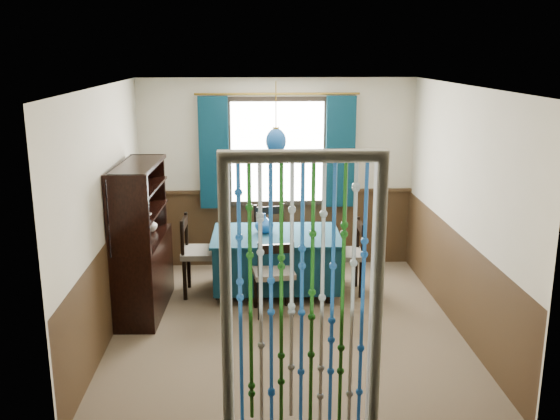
{
  "coord_description": "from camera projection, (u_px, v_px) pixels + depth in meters",
  "views": [
    {
      "loc": [
        -0.36,
        -6.09,
        2.83
      ],
      "look_at": [
        -0.03,
        0.64,
        1.1
      ],
      "focal_mm": 40.0,
      "sensor_mm": 36.0,
      "label": 1
    }
  ],
  "objects": [
    {
      "name": "chair_near",
      "position": [
        274.0,
        274.0,
        6.8
      ],
      "size": [
        0.48,
        0.46,
        0.88
      ],
      "rotation": [
        0.0,
        0.0,
        0.12
      ],
      "color": "black",
      "rests_on": "floor"
    },
    {
      "name": "wainscot_back",
      "position": [
        277.0,
        229.0,
        8.41
      ],
      "size": [
        3.6,
        0.0,
        3.6
      ],
      "primitive_type": "plane",
      "rotation": [
        1.57,
        0.0,
        0.0
      ],
      "color": "#3A2716",
      "rests_on": "ground"
    },
    {
      "name": "wainscot_right",
      "position": [
        454.0,
        278.0,
        6.57
      ],
      "size": [
        0.0,
        4.0,
        4.0
      ],
      "primitive_type": "plane",
      "rotation": [
        1.57,
        0.0,
        -1.57
      ],
      "color": "#3A2716",
      "rests_on": "ground"
    },
    {
      "name": "ceiling",
      "position": [
        286.0,
        86.0,
        5.99
      ],
      "size": [
        4.0,
        4.0,
        0.0
      ],
      "primitive_type": "plane",
      "rotation": [
        3.14,
        0.0,
        0.0
      ],
      "color": "silver",
      "rests_on": "ground"
    },
    {
      "name": "vase_sideboard",
      "position": [
        150.0,
        223.0,
        7.09
      ],
      "size": [
        0.23,
        0.23,
        0.18
      ],
      "primitive_type": "imported",
      "rotation": [
        0.0,
        0.0,
        0.42
      ],
      "color": "beige",
      "rests_on": "sideboard"
    },
    {
      "name": "bowl_shelf",
      "position": [
        140.0,
        216.0,
        6.43
      ],
      "size": [
        0.31,
        0.31,
        0.06
      ],
      "primitive_type": "imported",
      "rotation": [
        0.0,
        0.0,
        -0.39
      ],
      "color": "beige",
      "rests_on": "sideboard"
    },
    {
      "name": "chair_right",
      "position": [
        347.0,
        255.0,
        7.42
      ],
      "size": [
        0.43,
        0.45,
        0.89
      ],
      "rotation": [
        0.0,
        0.0,
        1.56
      ],
      "color": "black",
      "rests_on": "floor"
    },
    {
      "name": "wainscot_front",
      "position": [
        302.0,
        378.0,
        4.57
      ],
      "size": [
        3.6,
        0.0,
        3.6
      ],
      "primitive_type": "plane",
      "rotation": [
        -1.57,
        0.0,
        0.0
      ],
      "color": "#3A2716",
      "rests_on": "ground"
    },
    {
      "name": "chair_far",
      "position": [
        272.0,
        238.0,
        8.05
      ],
      "size": [
        0.51,
        0.49,
        0.9
      ],
      "rotation": [
        0.0,
        0.0,
        3.3
      ],
      "color": "black",
      "rests_on": "floor"
    },
    {
      "name": "wainscot_left",
      "position": [
        113.0,
        284.0,
        6.4
      ],
      "size": [
        0.0,
        4.0,
        4.0
      ],
      "primitive_type": "plane",
      "rotation": [
        1.57,
        0.0,
        1.57
      ],
      "color": "#3A2716",
      "rests_on": "ground"
    },
    {
      "name": "wall_left",
      "position": [
        106.0,
        214.0,
        6.22
      ],
      "size": [
        0.0,
        4.0,
        4.0
      ],
      "primitive_type": "plane",
      "rotation": [
        1.57,
        0.0,
        1.57
      ],
      "color": "beige",
      "rests_on": "ground"
    },
    {
      "name": "wall_right",
      "position": [
        461.0,
        209.0,
        6.39
      ],
      "size": [
        0.0,
        4.0,
        4.0
      ],
      "primitive_type": "plane",
      "rotation": [
        1.57,
        0.0,
        -1.57
      ],
      "color": "beige",
      "rests_on": "ground"
    },
    {
      "name": "chair_left",
      "position": [
        199.0,
        253.0,
        7.37
      ],
      "size": [
        0.46,
        0.48,
        0.96
      ],
      "rotation": [
        0.0,
        0.0,
        -1.6
      ],
      "color": "black",
      "rests_on": "floor"
    },
    {
      "name": "pendant_lamp",
      "position": [
        276.0,
        141.0,
        7.1
      ],
      "size": [
        0.24,
        0.24,
        0.82
      ],
      "color": "olive",
      "rests_on": "ceiling"
    },
    {
      "name": "wall_front",
      "position": [
        303.0,
        283.0,
        4.37
      ],
      "size": [
        3.6,
        0.0,
        3.6
      ],
      "primitive_type": "plane",
      "rotation": [
        -1.57,
        0.0,
        0.0
      ],
      "color": "beige",
      "rests_on": "ground"
    },
    {
      "name": "wall_back",
      "position": [
        277.0,
        174.0,
        8.24
      ],
      "size": [
        3.6,
        0.0,
        3.6
      ],
      "primitive_type": "plane",
      "rotation": [
        1.57,
        0.0,
        0.0
      ],
      "color": "beige",
      "rests_on": "ground"
    },
    {
      "name": "window",
      "position": [
        277.0,
        152.0,
        8.11
      ],
      "size": [
        1.32,
        0.12,
        1.42
      ],
      "primitive_type": "cube",
      "color": "black",
      "rests_on": "wall_back"
    },
    {
      "name": "floor",
      "position": [
        286.0,
        326.0,
        6.61
      ],
      "size": [
        4.0,
        4.0,
        0.0
      ],
      "primitive_type": "plane",
      "color": "brown",
      "rests_on": "ground"
    },
    {
      "name": "dining_table",
      "position": [
        276.0,
        258.0,
        7.45
      ],
      "size": [
        1.53,
        1.08,
        0.72
      ],
      "rotation": [
        0.0,
        0.0,
        -0.02
      ],
      "color": "#0A2634",
      "rests_on": "floor"
    },
    {
      "name": "doorway",
      "position": [
        302.0,
        306.0,
        4.47
      ],
      "size": [
        1.16,
        0.12,
        2.18
      ],
      "primitive_type": null,
      "color": "silver",
      "rests_on": "ground"
    },
    {
      "name": "vase_table",
      "position": [
        264.0,
        224.0,
        7.42
      ],
      "size": [
        0.24,
        0.24,
        0.21
      ],
      "primitive_type": "imported",
      "rotation": [
        0.0,
        0.0,
        -0.2
      ],
      "color": "#154992",
      "rests_on": "dining_table"
    },
    {
      "name": "sideboard",
      "position": [
        142.0,
        261.0,
        6.87
      ],
      "size": [
        0.49,
        1.29,
        1.67
      ],
      "rotation": [
        0.0,
        0.0,
        -0.04
      ],
      "color": "black",
      "rests_on": "floor"
    }
  ]
}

